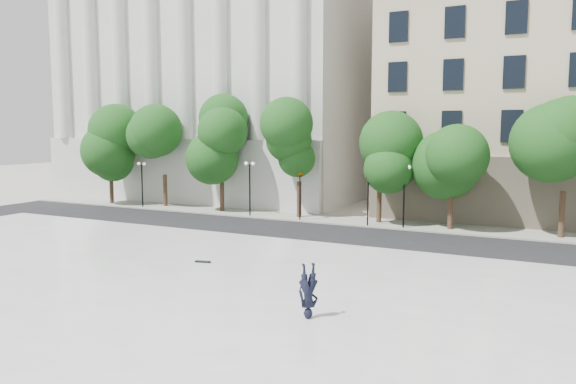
% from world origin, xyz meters
% --- Properties ---
extents(ground, '(160.00, 160.00, 0.00)m').
position_xyz_m(ground, '(0.00, 0.00, 0.00)').
color(ground, '#BBB8B1').
rests_on(ground, ground).
extents(plaza, '(44.00, 22.00, 0.45)m').
position_xyz_m(plaza, '(0.00, 3.00, 0.23)').
color(plaza, white).
rests_on(plaza, ground).
extents(street, '(60.00, 8.00, 0.02)m').
position_xyz_m(street, '(0.00, 18.00, 0.01)').
color(street, black).
rests_on(street, ground).
extents(far_sidewalk, '(60.00, 4.00, 0.12)m').
position_xyz_m(far_sidewalk, '(0.00, 24.00, 0.06)').
color(far_sidewalk, '#9A998E').
rests_on(far_sidewalk, ground).
extents(building_west, '(31.50, 27.65, 25.60)m').
position_xyz_m(building_west, '(-17.00, 38.57, 12.89)').
color(building_west, silver).
rests_on(building_west, ground).
extents(traffic_light_west, '(0.68, 1.71, 4.17)m').
position_xyz_m(traffic_light_west, '(-2.21, 22.30, 3.67)').
color(traffic_light_west, black).
rests_on(traffic_light_west, ground).
extents(traffic_light_east, '(0.54, 1.86, 4.24)m').
position_xyz_m(traffic_light_east, '(3.08, 22.30, 3.74)').
color(traffic_light_east, black).
rests_on(traffic_light_east, ground).
extents(person_lying, '(1.76, 1.92, 0.52)m').
position_xyz_m(person_lying, '(7.78, 1.83, 0.71)').
color(person_lying, black).
rests_on(person_lying, plaza).
extents(skateboard, '(0.79, 0.35, 0.08)m').
position_xyz_m(skateboard, '(-0.14, 6.85, 0.49)').
color(skateboard, black).
rests_on(skateboard, plaza).
extents(street_trees, '(46.92, 4.82, 7.89)m').
position_xyz_m(street_trees, '(-0.19, 23.67, 5.44)').
color(street_trees, '#382619').
rests_on(street_trees, ground).
extents(lamp_posts, '(37.44, 0.28, 4.46)m').
position_xyz_m(lamp_posts, '(0.12, 22.60, 2.93)').
color(lamp_posts, black).
rests_on(lamp_posts, ground).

